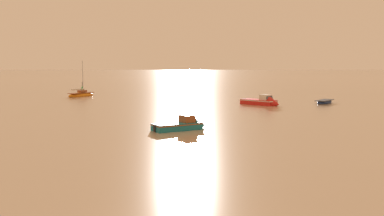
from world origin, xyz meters
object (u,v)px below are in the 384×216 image
(sailboat_moored_0, at_px, (81,95))
(motorboat_moored_0, at_px, (264,103))
(rowboat_moored_4, at_px, (324,102))
(motorboat_moored_3, at_px, (185,126))
(channel_buoy, at_px, (82,90))

(sailboat_moored_0, distance_m, motorboat_moored_0, 35.38)
(rowboat_moored_4, height_order, motorboat_moored_3, motorboat_moored_3)
(sailboat_moored_0, height_order, motorboat_moored_0, sailboat_moored_0)
(motorboat_moored_0, xyz_separation_m, channel_buoy, (-34.57, 29.14, 0.11))
(sailboat_moored_0, relative_size, rowboat_moored_4, 1.48)
(motorboat_moored_3, bearing_deg, sailboat_moored_0, 86.33)
(sailboat_moored_0, bearing_deg, rowboat_moored_4, -80.35)
(rowboat_moored_4, distance_m, motorboat_moored_0, 10.10)
(motorboat_moored_0, distance_m, motorboat_moored_3, 25.58)
(sailboat_moored_0, distance_m, rowboat_moored_4, 43.26)
(motorboat_moored_0, bearing_deg, sailboat_moored_0, -165.07)
(channel_buoy, bearing_deg, rowboat_moored_4, -30.76)
(rowboat_moored_4, xyz_separation_m, motorboat_moored_3, (-20.72, -25.88, 0.10))
(motorboat_moored_3, bearing_deg, rowboat_moored_4, 20.36)
(sailboat_moored_0, bearing_deg, motorboat_moored_3, -124.77)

